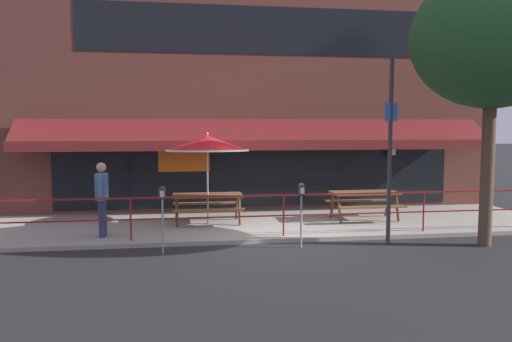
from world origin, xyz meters
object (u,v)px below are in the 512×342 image
Objects in this scene: patio_umbrella_left at (207,144)px; pedestrian_walking at (102,195)px; picnic_table_left at (208,200)px; street_tree_curbside at (499,29)px; parking_meter_far at (301,196)px; street_sign_pole at (390,150)px; parking_meter_near at (162,199)px; picnic_table_centre at (364,198)px.

pedestrian_walking is at bearing -154.66° from patio_umbrella_left.
street_tree_curbside is (6.04, -3.05, 3.98)m from picnic_table_left.
picnic_table_left is 3.24m from parking_meter_far.
parking_meter_near is at bearing -178.51° from street_sign_pole.
patio_umbrella_left is at bearing 153.81° from street_tree_curbside.
patio_umbrella_left is 2.98m from parking_meter_near.
patio_umbrella_left is at bearing 179.15° from picnic_table_centre.
parking_meter_near is at bearing 176.88° from street_tree_curbside.
parking_meter_far is 5.48m from street_tree_curbside.
street_sign_pole is (-0.34, -2.39, 1.39)m from picnic_table_centre.
street_sign_pole is (2.01, 0.07, 0.95)m from parking_meter_far.
picnic_table_centre is 4.48m from patio_umbrella_left.
street_sign_pole is (4.95, 0.13, 0.95)m from parking_meter_near.
street_tree_curbside is at bearing -58.13° from picnic_table_centre.
parking_meter_near is (-1.06, -2.66, 0.44)m from picnic_table_left.
street_tree_curbside is at bearing -6.17° from parking_meter_far.
picnic_table_centre is 1.27× the size of parking_meter_far.
pedestrian_walking is 9.43m from street_tree_curbside.
picnic_table_left is at bearing 68.29° from parking_meter_near.
pedestrian_walking is 1.20× the size of parking_meter_far.
street_sign_pole reaches higher than parking_meter_near.
parking_meter_near reaches higher than picnic_table_left.
patio_umbrella_left is 1.67× the size of parking_meter_near.
picnic_table_centre is 5.25m from street_tree_curbside.
parking_meter_near is at bearing -154.52° from picnic_table_centre.
picnic_table_left is 0.44× the size of street_sign_pole.
parking_meter_far is at bearing -17.24° from pedestrian_walking.
parking_meter_near is 1.00× the size of parking_meter_far.
picnic_table_left is 1.00× the size of picnic_table_centre.
street_sign_pole is at bearing -33.04° from picnic_table_left.
street_tree_curbside is at bearing -26.19° from patio_umbrella_left.
pedestrian_walking is 1.20× the size of parking_meter_near.
parking_meter_far is at bearing -178.13° from street_sign_pole.
patio_umbrella_left is 4.60m from street_sign_pole.
parking_meter_far is (1.88, -2.60, 0.44)m from picnic_table_left.
pedestrian_walking is (-2.47, -1.17, -1.12)m from patio_umbrella_left.
parking_meter_far is at bearing 1.23° from parking_meter_near.
picnic_table_left is 0.76× the size of patio_umbrella_left.
pedestrian_walking is at bearing 135.01° from parking_meter_near.
street_sign_pole is at bearing -32.28° from patio_umbrella_left.
pedestrian_walking is 2.00m from parking_meter_near.
patio_umbrella_left is 1.39× the size of pedestrian_walking.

